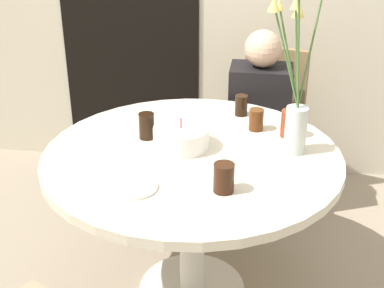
# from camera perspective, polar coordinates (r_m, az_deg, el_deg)

# --- Properties ---
(doorway_panel) EXTENTS (0.90, 0.01, 2.05)m
(doorway_panel) POSITION_cam_1_polar(r_m,az_deg,el_deg) (3.52, -6.73, 13.38)
(doorway_panel) COLOR black
(doorway_panel) RESTS_ON ground_plane
(dining_table) EXTENTS (1.27, 1.27, 0.76)m
(dining_table) POSITION_cam_1_polar(r_m,az_deg,el_deg) (2.33, 0.00, -3.75)
(dining_table) COLOR beige
(dining_table) RESTS_ON ground_plane
(chair_left_flank) EXTENTS (0.51, 0.51, 0.93)m
(chair_left_flank) POSITION_cam_1_polar(r_m,az_deg,el_deg) (3.21, 8.07, 2.80)
(chair_left_flank) COLOR #9E896B
(chair_left_flank) RESTS_ON ground_plane
(birthday_cake) EXTENTS (0.24, 0.24, 0.14)m
(birthday_cake) POSITION_cam_1_polar(r_m,az_deg,el_deg) (2.29, -1.17, 0.69)
(birthday_cake) COLOR white
(birthday_cake) RESTS_ON dining_table
(flower_vase) EXTENTS (0.24, 0.17, 0.74)m
(flower_vase) POSITION_cam_1_polar(r_m,az_deg,el_deg) (2.21, 11.08, 5.47)
(flower_vase) COLOR silver
(flower_vase) RESTS_ON dining_table
(side_plate) EXTENTS (0.19, 0.19, 0.01)m
(side_plate) POSITION_cam_1_polar(r_m,az_deg,el_deg) (2.02, -6.31, -4.57)
(side_plate) COLOR silver
(side_plate) RESTS_ON dining_table
(drink_glass_0) EXTENTS (0.07, 0.07, 0.12)m
(drink_glass_0) POSITION_cam_1_polar(r_m,az_deg,el_deg) (2.38, -4.86, 1.93)
(drink_glass_0) COLOR black
(drink_glass_0) RESTS_ON dining_table
(drink_glass_1) EXTENTS (0.07, 0.07, 0.10)m
(drink_glass_1) POSITION_cam_1_polar(r_m,az_deg,el_deg) (2.48, 6.86, 2.59)
(drink_glass_1) COLOR #51280F
(drink_glass_1) RESTS_ON dining_table
(drink_glass_2) EXTENTS (0.08, 0.08, 0.11)m
(drink_glass_2) POSITION_cam_1_polar(r_m,az_deg,el_deg) (1.96, 3.41, -3.61)
(drink_glass_2) COLOR #33190C
(drink_glass_2) RESTS_ON dining_table
(drink_glass_3) EXTENTS (0.06, 0.06, 0.10)m
(drink_glass_3) POSITION_cam_1_polar(r_m,az_deg,el_deg) (2.63, 5.28, 4.14)
(drink_glass_3) COLOR black
(drink_glass_3) RESTS_ON dining_table
(drink_glass_4) EXTENTS (0.08, 0.08, 0.12)m
(drink_glass_4) POSITION_cam_1_polar(r_m,az_deg,el_deg) (2.43, 10.32, 2.16)
(drink_glass_4) COLOR maroon
(drink_glass_4) RESTS_ON dining_table
(person_guest) EXTENTS (0.34, 0.24, 1.09)m
(person_guest) POSITION_cam_1_polar(r_m,az_deg,el_deg) (3.08, 7.07, 1.43)
(person_guest) COLOR #383333
(person_guest) RESTS_ON ground_plane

